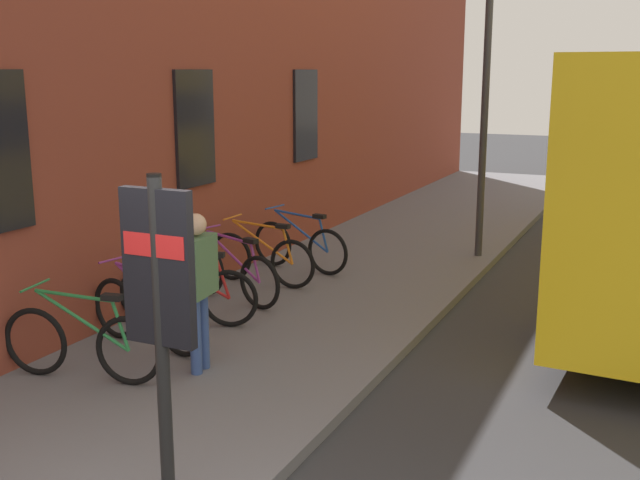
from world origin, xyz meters
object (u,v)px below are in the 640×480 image
at_px(bicycle_beside_lamp, 147,314).
at_px(bicycle_mid_rack, 232,274).
at_px(bicycle_end_of_row, 300,246).
at_px(street_lamp, 487,53).
at_px(bicycle_leaning_wall, 188,294).
at_px(bicycle_by_door, 261,258).
at_px(pedestrian_crossing_street, 197,276).
at_px(transit_info_sign, 159,289).
at_px(bicycle_nearest_sign, 82,343).

height_order(bicycle_beside_lamp, bicycle_mid_rack, same).
bearing_deg(bicycle_end_of_row, street_lamp, -46.89).
distance_m(bicycle_leaning_wall, bicycle_by_door, 1.99).
bearing_deg(pedestrian_crossing_street, bicycle_leaning_wall, 38.66).
height_order(bicycle_leaning_wall, transit_info_sign, transit_info_sign).
bearing_deg(bicycle_by_door, pedestrian_crossing_street, -161.92).
xyz_separation_m(bicycle_nearest_sign, bicycle_mid_rack, (2.95, 0.03, 0.00)).
relative_size(bicycle_leaning_wall, bicycle_end_of_row, 0.98).
distance_m(pedestrian_crossing_street, street_lamp, 6.85).
height_order(bicycle_nearest_sign, bicycle_end_of_row, same).
bearing_deg(bicycle_leaning_wall, bicycle_by_door, 2.48).
relative_size(bicycle_by_door, transit_info_sign, 0.74).
distance_m(bicycle_leaning_wall, transit_info_sign, 4.15).
height_order(transit_info_sign, street_lamp, street_lamp).
bearing_deg(transit_info_sign, bicycle_end_of_row, 17.96).
relative_size(bicycle_leaning_wall, bicycle_by_door, 0.97).
xyz_separation_m(bicycle_beside_lamp, transit_info_sign, (-2.52, -2.09, 1.21)).
height_order(bicycle_leaning_wall, bicycle_end_of_row, same).
relative_size(bicycle_leaning_wall, bicycle_mid_rack, 1.00).
bearing_deg(bicycle_nearest_sign, transit_info_sign, -125.02).
xyz_separation_m(bicycle_beside_lamp, bicycle_leaning_wall, (0.84, 0.02, 0.00)).
bearing_deg(transit_info_sign, bicycle_nearest_sign, 54.98).
bearing_deg(street_lamp, pedestrian_crossing_street, 167.26).
bearing_deg(bicycle_end_of_row, bicycle_by_door, 170.62).
height_order(bicycle_by_door, pedestrian_crossing_street, pedestrian_crossing_street).
bearing_deg(bicycle_by_door, bicycle_nearest_sign, -178.47).
xyz_separation_m(bicycle_nearest_sign, bicycle_leaning_wall, (1.89, 0.02, 0.00)).
relative_size(bicycle_end_of_row, pedestrian_crossing_street, 1.05).
bearing_deg(bicycle_leaning_wall, bicycle_end_of_row, -1.38).
height_order(bicycle_by_door, bicycle_end_of_row, same).
bearing_deg(pedestrian_crossing_street, transit_info_sign, -151.86).
xyz_separation_m(bicycle_end_of_row, street_lamp, (2.15, -2.30, 2.94)).
relative_size(bicycle_leaning_wall, street_lamp, 0.30).
height_order(bicycle_mid_rack, pedestrian_crossing_street, pedestrian_crossing_street).
xyz_separation_m(bicycle_by_door, bicycle_end_of_row, (0.95, -0.16, -0.00)).
distance_m(bicycle_beside_lamp, bicycle_by_door, 2.83).
height_order(bicycle_nearest_sign, street_lamp, street_lamp).
relative_size(transit_info_sign, pedestrian_crossing_street, 1.44).
bearing_deg(transit_info_sign, street_lamp, -1.75).
xyz_separation_m(bicycle_mid_rack, bicycle_end_of_row, (1.88, -0.09, 0.00)).
distance_m(bicycle_nearest_sign, bicycle_end_of_row, 4.84).
xyz_separation_m(bicycle_nearest_sign, street_lamp, (6.99, -2.36, 2.94)).
distance_m(transit_info_sign, street_lamp, 8.64).
xyz_separation_m(bicycle_mid_rack, pedestrian_crossing_street, (-2.25, -0.97, 0.63)).
xyz_separation_m(bicycle_nearest_sign, bicycle_beside_lamp, (1.05, -0.01, 0.00)).
bearing_deg(bicycle_end_of_row, bicycle_nearest_sign, 179.37).
bearing_deg(bicycle_end_of_row, bicycle_mid_rack, 177.34).
distance_m(bicycle_beside_lamp, bicycle_leaning_wall, 0.84).
distance_m(bicycle_by_door, pedestrian_crossing_street, 3.40).
height_order(bicycle_leaning_wall, bicycle_by_door, same).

